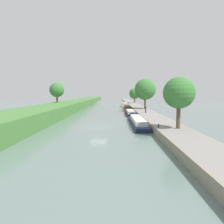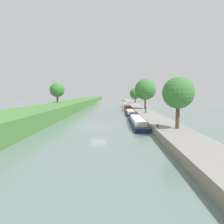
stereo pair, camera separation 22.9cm
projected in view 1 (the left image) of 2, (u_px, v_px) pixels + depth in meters
ground_plane at (99, 127)px, 33.67m from camera, size 160.00×160.00×0.00m
left_grassy_bank at (22, 119)px, 33.72m from camera, size 8.42×260.00×2.51m
right_towpath at (162, 124)px, 33.49m from camera, size 4.26×260.00×0.93m
stone_quay at (148, 124)px, 33.52m from camera, size 0.25×260.00×0.98m
narrowboat_navy at (137, 121)px, 36.72m from camera, size 2.06×16.80×1.97m
narrowboat_black at (130, 113)px, 52.70m from camera, size 1.99×12.25×1.89m
narrowboat_red at (127, 108)px, 66.00m from camera, size 1.97×15.20×2.09m
narrowboat_cream at (125, 105)px, 82.01m from camera, size 2.13×14.34×2.21m
tree_rightbank_near at (179, 93)px, 26.26m from camera, size 3.92×3.92×6.41m
tree_rightbank_midnear at (145, 89)px, 59.52m from camera, size 5.91×5.91×8.39m
tree_rightbank_midfar at (135, 94)px, 93.74m from camera, size 4.75×4.75×6.49m
tree_leftbank_downstream at (57, 90)px, 62.53m from camera, size 4.26×4.26×5.86m
person_walking at (146, 109)px, 47.23m from camera, size 0.34×0.34×1.66m
mooring_bollard_near at (159, 126)px, 27.40m from camera, size 0.16×0.16×0.45m
mooring_bollard_far at (128, 103)px, 88.01m from camera, size 0.16×0.16×0.45m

